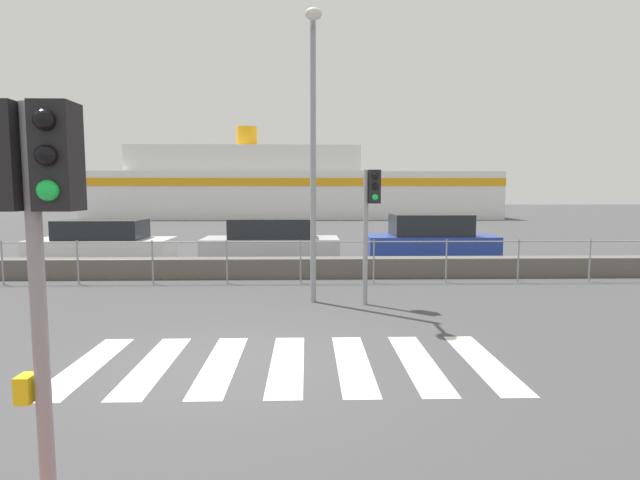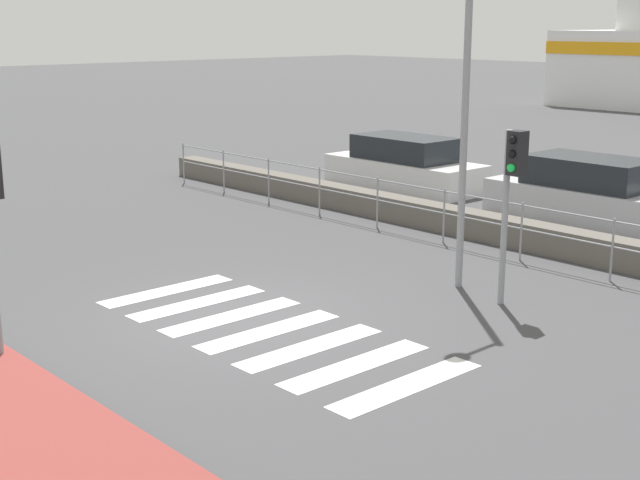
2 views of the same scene
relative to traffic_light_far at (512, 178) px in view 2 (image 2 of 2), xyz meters
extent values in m
plane|color=#424244|center=(-2.41, -3.54, -2.04)|extent=(160.00, 160.00, 0.00)
cube|color=silver|center=(-4.28, -3.54, -2.04)|extent=(0.45, 2.40, 0.01)
cube|color=silver|center=(-3.38, -3.54, -2.04)|extent=(0.45, 2.40, 0.01)
cube|color=silver|center=(-2.48, -3.54, -2.04)|extent=(0.45, 2.40, 0.01)
cube|color=silver|center=(-1.58, -3.54, -2.04)|extent=(0.45, 2.40, 0.01)
cube|color=silver|center=(-0.68, -3.54, -2.04)|extent=(0.45, 2.40, 0.01)
cube|color=silver|center=(0.22, -3.54, -2.04)|extent=(0.45, 2.40, 0.01)
cube|color=silver|center=(1.12, -3.54, -2.04)|extent=(0.45, 2.40, 0.01)
cube|color=#605B54|center=(-2.41, 3.33, -1.77)|extent=(22.89, 0.55, 0.54)
cylinder|color=gray|center=(-2.41, 2.46, -0.98)|extent=(20.60, 0.03, 0.03)
cylinder|color=gray|center=(-2.41, 2.46, -1.43)|extent=(20.60, 0.03, 0.03)
cylinder|color=gray|center=(-12.71, 2.46, -1.48)|extent=(0.04, 0.04, 1.11)
cylinder|color=gray|center=(-10.84, 2.46, -1.48)|extent=(0.04, 0.04, 1.11)
cylinder|color=gray|center=(-8.96, 2.46, -1.48)|extent=(0.04, 0.04, 1.11)
cylinder|color=gray|center=(-7.09, 2.46, -1.48)|extent=(0.04, 0.04, 1.11)
cylinder|color=gray|center=(-5.22, 2.46, -1.48)|extent=(0.04, 0.04, 1.11)
cylinder|color=gray|center=(-3.35, 2.46, -1.48)|extent=(0.04, 0.04, 1.11)
cylinder|color=gray|center=(-1.47, 2.46, -1.48)|extent=(0.04, 0.04, 1.11)
cylinder|color=gray|center=(0.40, 2.46, -1.48)|extent=(0.04, 0.04, 1.11)
cylinder|color=gray|center=(-0.11, 0.01, -0.65)|extent=(0.10, 0.10, 2.77)
cube|color=black|center=(0.06, 0.01, 0.40)|extent=(0.24, 0.24, 0.68)
sphere|color=black|center=(0.06, -0.13, 0.61)|extent=(0.13, 0.13, 0.13)
sphere|color=black|center=(0.06, -0.13, 0.40)|extent=(0.13, 0.13, 0.13)
sphere|color=#19D84C|center=(0.06, -0.13, 0.18)|extent=(0.13, 0.13, 0.13)
cylinder|color=gray|center=(-1.18, 0.28, 0.86)|extent=(0.12, 0.12, 5.79)
cube|color=silver|center=(-8.09, 6.48, -1.65)|extent=(4.50, 1.75, 0.77)
cube|color=#1E2328|center=(-8.09, 6.48, -0.95)|extent=(2.70, 1.54, 0.63)
cube|color=#BCBCC1|center=(-2.51, 6.48, -1.64)|extent=(4.50, 1.82, 0.79)
cube|color=#1E2328|center=(-2.51, 6.48, -0.92)|extent=(2.70, 1.60, 0.65)
camera|label=1|loc=(-1.31, -10.14, 0.31)|focal=28.00mm
camera|label=2|loc=(7.98, -11.24, 2.32)|focal=50.00mm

